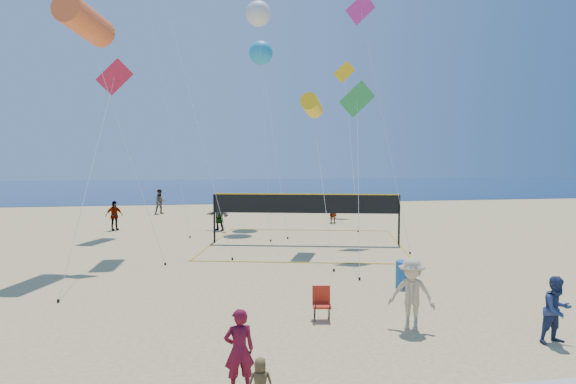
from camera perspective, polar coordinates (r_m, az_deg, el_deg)
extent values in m
plane|color=#D7BE79|center=(11.74, 4.11, -18.27)|extent=(120.00, 120.00, 0.00)
cube|color=#10274E|center=(72.72, -7.76, 0.51)|extent=(140.00, 50.00, 0.03)
imported|color=maroon|center=(10.14, -5.44, -17.11)|extent=(0.62, 0.44, 1.60)
imported|color=brown|center=(8.35, -3.09, -20.45)|extent=(0.40, 0.28, 0.79)
imported|color=navy|center=(14.02, 27.71, -11.52)|extent=(0.85, 0.70, 1.61)
imported|color=tan|center=(13.77, 13.58, -10.95)|extent=(1.37, 1.23, 1.84)
imported|color=gray|center=(32.40, -18.76, -2.50)|extent=(1.11, 0.88, 1.76)
imported|color=gray|center=(30.89, -7.66, -2.63)|extent=(1.54, 1.51, 1.77)
imported|color=gray|center=(34.15, 5.02, -2.16)|extent=(0.65, 0.67, 1.55)
imported|color=gray|center=(40.57, -14.02, -1.04)|extent=(1.05, 0.90, 1.88)
imported|color=gray|center=(40.52, 2.74, -1.20)|extent=(0.70, 1.05, 1.51)
cube|color=red|center=(14.24, 3.78, -12.52)|extent=(0.55, 0.51, 0.05)
cube|color=red|center=(14.35, 3.71, -11.28)|extent=(0.49, 0.12, 0.49)
cylinder|color=black|center=(14.11, 3.03, -13.43)|extent=(0.06, 0.25, 0.63)
cylinder|color=black|center=(14.44, 2.92, -13.00)|extent=(0.06, 0.25, 0.63)
cylinder|color=black|center=(14.14, 4.64, -13.39)|extent=(0.06, 0.25, 0.63)
cylinder|color=black|center=(14.48, 4.50, -12.97)|extent=(0.06, 0.25, 0.63)
cylinder|color=#18569E|center=(18.03, 12.82, -8.90)|extent=(0.73, 0.73, 0.89)
cylinder|color=black|center=(26.57, -8.19, -2.93)|extent=(0.10, 0.10, 2.50)
cylinder|color=black|center=(26.23, 12.24, -3.07)|extent=(0.10, 0.10, 2.50)
cube|color=black|center=(25.90, 1.96, -1.33)|extent=(9.09, 2.27, 0.94)
cube|color=yellow|center=(25.86, 1.97, -0.23)|extent=(9.09, 2.28, 0.06)
cube|color=yellow|center=(21.58, 1.48, -7.85)|extent=(9.29, 2.35, 0.02)
cube|color=yellow|center=(30.79, 2.28, -4.26)|extent=(9.29, 2.35, 0.02)
cylinder|color=orange|center=(23.29, -21.65, 17.24)|extent=(2.06, 3.14, 1.59)
cylinder|color=silver|center=(21.91, -17.64, 5.19)|extent=(3.08, 1.02, 9.83)
cylinder|color=black|center=(21.70, -13.49, -7.78)|extent=(0.08, 0.08, 0.10)
cylinder|color=silver|center=(24.18, -10.63, 9.67)|extent=(3.31, 4.59, 13.61)
cylinder|color=black|center=(22.26, -6.20, -7.39)|extent=(0.08, 0.08, 0.10)
cylinder|color=yellow|center=(24.98, 2.67, 9.57)|extent=(1.49, 2.15, 1.09)
cylinder|color=silver|center=(22.23, 3.76, 1.46)|extent=(0.32, 5.40, 6.82)
cylinder|color=black|center=(20.05, 5.13, -8.66)|extent=(0.08, 0.08, 0.10)
cube|color=red|center=(22.91, -18.71, 12.02)|extent=(1.54, 0.24, 1.52)
cylinder|color=silver|center=(19.73, -21.07, 2.12)|extent=(0.88, 6.16, 7.68)
cylinder|color=black|center=(17.39, -24.17, -10.99)|extent=(0.08, 0.08, 0.10)
cube|color=green|center=(23.64, 7.69, 10.20)|extent=(1.69, 0.26, 1.67)
cylinder|color=silver|center=(20.92, 7.81, 1.47)|extent=(1.44, 5.03, 6.96)
cylinder|color=black|center=(18.81, 7.96, -9.53)|extent=(0.08, 0.08, 0.10)
cube|color=#D92E96|center=(29.97, 8.06, 19.50)|extent=(1.78, 0.23, 1.76)
cylinder|color=silver|center=(26.32, 10.51, 7.90)|extent=(0.63, 5.77, 12.42)
cylinder|color=black|center=(24.11, 13.41, -6.59)|extent=(0.08, 0.08, 0.10)
sphere|color=silver|center=(34.30, -3.32, 19.16)|extent=(1.95, 1.95, 1.59)
cylinder|color=silver|center=(29.85, -2.69, 8.41)|extent=(0.19, 6.73, 13.36)
cylinder|color=black|center=(26.78, -1.93, -5.42)|extent=(0.08, 0.08, 0.10)
sphere|color=#2198D2|center=(34.85, -3.03, 15.20)|extent=(1.89, 1.89, 1.55)
cylinder|color=silver|center=(30.73, -1.68, 6.22)|extent=(0.57, 7.12, 11.16)
cylinder|color=black|center=(27.59, -0.03, -5.14)|extent=(0.08, 0.08, 0.10)
cylinder|color=silver|center=(30.79, -13.51, 10.10)|extent=(2.73, 4.98, 15.43)
cylinder|color=black|center=(28.42, -10.83, -4.94)|extent=(0.08, 0.08, 0.10)
cube|color=yellow|center=(40.58, 6.28, 13.12)|extent=(1.67, 0.38, 1.68)
cylinder|color=silver|center=(35.05, 6.94, 5.66)|extent=(1.97, 9.93, 10.83)
cylinder|color=black|center=(30.33, 7.79, -4.34)|extent=(0.08, 0.08, 0.10)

